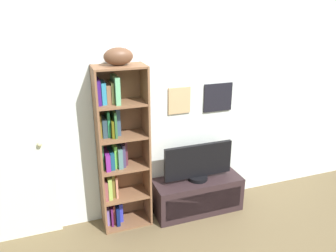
% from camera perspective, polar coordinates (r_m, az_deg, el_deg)
% --- Properties ---
extents(back_wall, '(4.80, 0.08, 2.51)m').
position_cam_1_polar(back_wall, '(3.52, 3.02, 4.61)').
color(back_wall, silver).
rests_on(back_wall, ground).
extents(bookshelf, '(0.49, 0.30, 1.69)m').
position_cam_1_polar(bookshelf, '(3.32, -8.81, -4.25)').
color(bookshelf, brown).
rests_on(bookshelf, ground).
extents(football, '(0.27, 0.17, 0.16)m').
position_cam_1_polar(football, '(3.03, -8.63, 11.88)').
color(football, brown).
rests_on(football, bookshelf).
extents(tv_stand, '(0.99, 0.38, 0.39)m').
position_cam_1_polar(tv_stand, '(3.79, 5.11, -11.80)').
color(tv_stand, '#2B1E21').
rests_on(tv_stand, ground).
extents(television, '(0.78, 0.22, 0.41)m').
position_cam_1_polar(television, '(3.59, 5.30, -6.36)').
color(television, black).
rests_on(television, tv_stand).
extents(door, '(0.87, 0.09, 2.06)m').
position_cam_1_polar(door, '(3.33, -27.21, -2.78)').
color(door, silver).
rests_on(door, ground).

